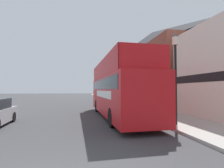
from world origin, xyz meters
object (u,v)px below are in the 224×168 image
at_px(lamp_post_second, 134,77).
at_px(parked_car_ahead_of_bus, 108,101).
at_px(tour_bus, 117,92).
at_px(lamp_post_nearest, 175,62).

bearing_deg(lamp_post_second, parked_car_ahead_of_bus, 106.27).
bearing_deg(lamp_post_second, tour_bus, -126.96).
bearing_deg(tour_bus, lamp_post_second, 51.73).
distance_m(lamp_post_nearest, lamp_post_second, 7.06).
distance_m(parked_car_ahead_of_bus, lamp_post_second, 6.40).
height_order(tour_bus, lamp_post_second, lamp_post_second).
xyz_separation_m(tour_bus, lamp_post_nearest, (2.42, -3.98, 1.71)).
distance_m(tour_bus, lamp_post_second, 4.07).
xyz_separation_m(parked_car_ahead_of_bus, lamp_post_nearest, (1.75, -12.66, 2.94)).
height_order(parked_car_ahead_of_bus, lamp_post_second, lamp_post_second).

